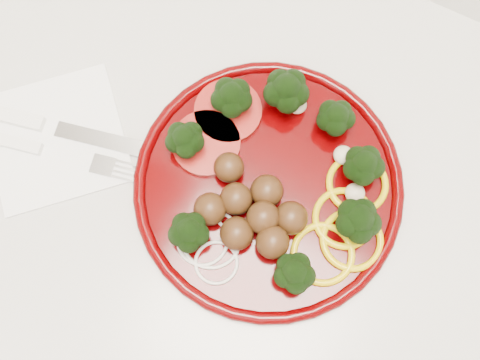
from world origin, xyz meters
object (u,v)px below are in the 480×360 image
at_px(napkin, 57,138).
at_px(fork, 26,146).
at_px(knife, 38,123).
at_px(plate, 272,180).

xyz_separation_m(napkin, fork, (-0.02, -0.02, 0.01)).
bearing_deg(fork, napkin, 33.31).
relative_size(knife, fork, 1.13).
relative_size(plate, napkin, 2.01).
bearing_deg(knife, plate, -0.66).
height_order(plate, fork, plate).
bearing_deg(fork, knife, 83.00).
distance_m(napkin, fork, 0.03).
xyz_separation_m(plate, napkin, (-0.24, -0.06, -0.02)).
bearing_deg(plate, napkin, -165.65).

